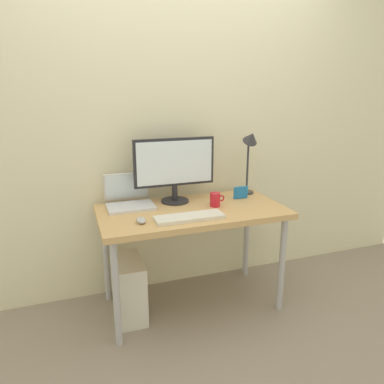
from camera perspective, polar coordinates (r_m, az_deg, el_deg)
name	(u,v)px	position (r m, az deg, el deg)	size (l,w,h in m)	color
ground_plane	(192,303)	(2.80, 0.00, -17.09)	(6.00, 6.00, 0.00)	gray
back_wall	(175,121)	(2.72, -2.72, 11.13)	(4.40, 0.04, 2.60)	beige
desk	(192,219)	(2.50, 0.00, -4.23)	(1.26, 0.65, 0.74)	tan
monitor	(175,166)	(2.57, -2.76, 4.11)	(0.58, 0.20, 0.46)	#232328
laptop	(129,198)	(2.57, -9.87, -0.92)	(0.32, 0.28, 0.22)	silver
desk_lamp	(250,148)	(2.77, 9.16, 6.89)	(0.11, 0.16, 0.51)	#333338
keyboard	(189,217)	(2.29, -0.43, -4.00)	(0.44, 0.14, 0.02)	silver
mouse	(141,220)	(2.24, -8.00, -4.43)	(0.06, 0.09, 0.03)	#B2B2B7
coffee_mug	(215,199)	(2.53, 3.65, -1.17)	(0.11, 0.07, 0.10)	red
photo_frame	(241,192)	(2.72, 7.67, -0.07)	(0.11, 0.02, 0.09)	#1E72BF
computer_tower	(130,288)	(2.61, -9.79, -14.71)	(0.18, 0.36, 0.42)	silver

